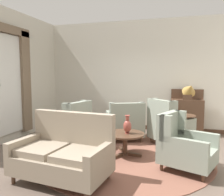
{
  "coord_description": "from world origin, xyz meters",
  "views": [
    {
      "loc": [
        1.09,
        -4.19,
        1.66
      ],
      "look_at": [
        -0.3,
        0.58,
        1.15
      ],
      "focal_mm": 36.91,
      "sensor_mm": 36.0,
      "label": 1
    }
  ],
  "objects_px": {
    "side_table": "(184,127)",
    "armchair_foreground_right": "(71,128)",
    "settee": "(63,154)",
    "porcelain_vase": "(127,126)",
    "gramophone": "(190,90)",
    "coffee_table": "(125,138)",
    "armchair_beside_settee": "(168,126)",
    "armchair_far_left": "(125,124)",
    "armchair_near_sideboard": "(183,146)",
    "sideboard": "(187,115)"
  },
  "relations": [
    {
      "from": "gramophone",
      "to": "armchair_near_sideboard",
      "type": "bearing_deg",
      "value": -94.12
    },
    {
      "from": "armchair_beside_settee",
      "to": "gramophone",
      "type": "distance_m",
      "value": 1.39
    },
    {
      "from": "armchair_far_left",
      "to": "armchair_foreground_right",
      "type": "bearing_deg",
      "value": 15.61
    },
    {
      "from": "side_table",
      "to": "gramophone",
      "type": "xyz_separation_m",
      "value": [
        0.13,
        0.95,
        0.81
      ]
    },
    {
      "from": "armchair_foreground_right",
      "to": "sideboard",
      "type": "height_order",
      "value": "sideboard"
    },
    {
      "from": "armchair_beside_settee",
      "to": "sideboard",
      "type": "relative_size",
      "value": 0.92
    },
    {
      "from": "settee",
      "to": "gramophone",
      "type": "distance_m",
      "value": 4.02
    },
    {
      "from": "side_table",
      "to": "armchair_foreground_right",
      "type": "bearing_deg",
      "value": -159.21
    },
    {
      "from": "armchair_foreground_right",
      "to": "armchair_far_left",
      "type": "relative_size",
      "value": 0.93
    },
    {
      "from": "coffee_table",
      "to": "side_table",
      "type": "height_order",
      "value": "side_table"
    },
    {
      "from": "armchair_beside_settee",
      "to": "gramophone",
      "type": "height_order",
      "value": "gramophone"
    },
    {
      "from": "sideboard",
      "to": "settee",
      "type": "bearing_deg",
      "value": -118.95
    },
    {
      "from": "settee",
      "to": "armchair_beside_settee",
      "type": "xyz_separation_m",
      "value": [
        1.49,
        2.36,
        0.03
      ]
    },
    {
      "from": "settee",
      "to": "side_table",
      "type": "distance_m",
      "value": 3.07
    },
    {
      "from": "settee",
      "to": "armchair_near_sideboard",
      "type": "distance_m",
      "value": 2.03
    },
    {
      "from": "coffee_table",
      "to": "armchair_far_left",
      "type": "bearing_deg",
      "value": 103.08
    },
    {
      "from": "coffee_table",
      "to": "gramophone",
      "type": "height_order",
      "value": "gramophone"
    },
    {
      "from": "coffee_table",
      "to": "sideboard",
      "type": "relative_size",
      "value": 0.64
    },
    {
      "from": "settee",
      "to": "gramophone",
      "type": "height_order",
      "value": "gramophone"
    },
    {
      "from": "armchair_near_sideboard",
      "to": "armchair_foreground_right",
      "type": "bearing_deg",
      "value": 97.67
    },
    {
      "from": "coffee_table",
      "to": "armchair_beside_settee",
      "type": "height_order",
      "value": "armchair_beside_settee"
    },
    {
      "from": "porcelain_vase",
      "to": "armchair_beside_settee",
      "type": "bearing_deg",
      "value": 53.25
    },
    {
      "from": "armchair_near_sideboard",
      "to": "sideboard",
      "type": "distance_m",
      "value": 2.56
    },
    {
      "from": "settee",
      "to": "armchair_near_sideboard",
      "type": "xyz_separation_m",
      "value": [
        1.8,
        0.93,
        0.01
      ]
    },
    {
      "from": "armchair_foreground_right",
      "to": "settee",
      "type": "bearing_deg",
      "value": 34.82
    },
    {
      "from": "porcelain_vase",
      "to": "gramophone",
      "type": "relative_size",
      "value": 0.7
    },
    {
      "from": "armchair_near_sideboard",
      "to": "sideboard",
      "type": "bearing_deg",
      "value": 18.38
    },
    {
      "from": "armchair_foreground_right",
      "to": "side_table",
      "type": "distance_m",
      "value": 2.64
    },
    {
      "from": "armchair_foreground_right",
      "to": "gramophone",
      "type": "bearing_deg",
      "value": 138.64
    },
    {
      "from": "settee",
      "to": "armchair_foreground_right",
      "type": "relative_size",
      "value": 1.47
    },
    {
      "from": "coffee_table",
      "to": "porcelain_vase",
      "type": "distance_m",
      "value": 0.26
    },
    {
      "from": "settee",
      "to": "armchair_far_left",
      "type": "xyz_separation_m",
      "value": [
        0.42,
        2.43,
        0.01
      ]
    },
    {
      "from": "side_table",
      "to": "sideboard",
      "type": "xyz_separation_m",
      "value": [
        0.08,
        1.04,
        0.12
      ]
    },
    {
      "from": "armchair_foreground_right",
      "to": "armchair_far_left",
      "type": "height_order",
      "value": "armchair_foreground_right"
    },
    {
      "from": "settee",
      "to": "side_table",
      "type": "relative_size",
      "value": 2.19
    },
    {
      "from": "coffee_table",
      "to": "armchair_far_left",
      "type": "height_order",
      "value": "armchair_far_left"
    },
    {
      "from": "coffee_table",
      "to": "porcelain_vase",
      "type": "bearing_deg",
      "value": -12.64
    },
    {
      "from": "sideboard",
      "to": "side_table",
      "type": "bearing_deg",
      "value": -94.58
    },
    {
      "from": "settee",
      "to": "armchair_far_left",
      "type": "distance_m",
      "value": 2.47
    },
    {
      "from": "armchair_far_left",
      "to": "side_table",
      "type": "height_order",
      "value": "armchair_far_left"
    },
    {
      "from": "side_table",
      "to": "sideboard",
      "type": "relative_size",
      "value": 0.57
    },
    {
      "from": "settee",
      "to": "side_table",
      "type": "xyz_separation_m",
      "value": [
        1.85,
        2.45,
        0.01
      ]
    },
    {
      "from": "armchair_near_sideboard",
      "to": "armchair_far_left",
      "type": "xyz_separation_m",
      "value": [
        -1.38,
        1.5,
        -0.0
      ]
    },
    {
      "from": "armchair_beside_settee",
      "to": "porcelain_vase",
      "type": "bearing_deg",
      "value": 98.23
    },
    {
      "from": "coffee_table",
      "to": "armchair_beside_settee",
      "type": "distance_m",
      "value": 1.3
    },
    {
      "from": "coffee_table",
      "to": "armchair_foreground_right",
      "type": "distance_m",
      "value": 1.31
    },
    {
      "from": "coffee_table",
      "to": "settee",
      "type": "height_order",
      "value": "settee"
    },
    {
      "from": "porcelain_vase",
      "to": "armchair_beside_settee",
      "type": "height_order",
      "value": "armchair_beside_settee"
    },
    {
      "from": "armchair_far_left",
      "to": "sideboard",
      "type": "bearing_deg",
      "value": -170.73
    },
    {
      "from": "armchair_near_sideboard",
      "to": "sideboard",
      "type": "height_order",
      "value": "sideboard"
    }
  ]
}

